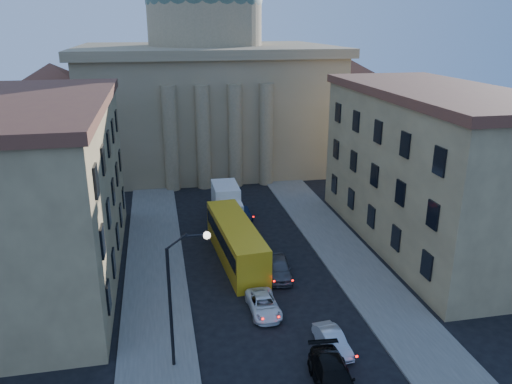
# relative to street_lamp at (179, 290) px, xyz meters

# --- Properties ---
(sidewalk_left) EXTENTS (5.00, 60.00, 0.15)m
(sidewalk_left) POSITION_rel_street_lamp_xyz_m (-1.53, 10.00, -5.21)
(sidewalk_left) COLOR #5D5B55
(sidewalk_left) RESTS_ON ground
(sidewalk_right) EXTENTS (5.00, 60.00, 0.15)m
(sidewalk_right) POSITION_rel_street_lamp_xyz_m (15.47, 10.00, -5.21)
(sidewalk_right) COLOR #5D5B55
(sidewalk_right) RESTS_ON ground
(church) EXTENTS (68.02, 28.76, 36.60)m
(church) POSITION_rel_street_lamp_xyz_m (6.97, 47.47, 6.59)
(church) COLOR #897854
(church) RESTS_ON ground
(building_left) EXTENTS (11.60, 26.60, 14.70)m
(building_left) POSITION_rel_street_lamp_xyz_m (-10.03, 14.00, 2.14)
(building_left) COLOR tan
(building_left) RESTS_ON ground
(building_right) EXTENTS (11.60, 26.60, 14.70)m
(building_right) POSITION_rel_street_lamp_xyz_m (23.97, 14.00, 2.14)
(building_right) COLOR tan
(building_right) RESTS_ON ground
(street_lamp) EXTENTS (2.62, 0.44, 8.83)m
(street_lamp) POSITION_rel_street_lamp_xyz_m (0.00, 0.00, 0.00)
(street_lamp) COLOR black
(street_lamp) RESTS_ON ground
(car_right_near) EXTENTS (1.67, 3.93, 1.26)m
(car_right_near) POSITION_rel_street_lamp_xyz_m (9.60, -0.31, -4.66)
(car_right_near) COLOR #B9BCC1
(car_right_near) RESTS_ON ground
(car_left_mid) EXTENTS (2.13, 4.49, 1.24)m
(car_left_mid) POSITION_rel_street_lamp_xyz_m (6.17, 4.83, -4.67)
(car_left_mid) COLOR white
(car_left_mid) RESTS_ON ground
(car_right_mid) EXTENTS (2.66, 5.60, 1.58)m
(car_right_mid) POSITION_rel_street_lamp_xyz_m (8.37, -3.91, -4.50)
(car_right_mid) COLOR black
(car_right_mid) RESTS_ON ground
(car_right_far) EXTENTS (2.43, 4.82, 1.58)m
(car_right_far) POSITION_rel_street_lamp_xyz_m (8.58, 9.84, -4.50)
(car_right_far) COLOR #505156
(car_right_far) RESTS_ON ground
(car_right_distant) EXTENTS (1.86, 4.05, 1.29)m
(car_right_distant) POSITION_rel_street_lamp_xyz_m (7.77, 23.41, -4.64)
(car_right_distant) COLOR black
(car_right_distant) RESTS_ON ground
(city_bus) EXTENTS (3.76, 12.60, 3.50)m
(city_bus) POSITION_rel_street_lamp_xyz_m (5.57, 13.62, -3.40)
(city_bus) COLOR gold
(city_bus) RESTS_ON ground
(box_truck) EXTENTS (2.68, 6.65, 3.64)m
(box_truck) POSITION_rel_street_lamp_xyz_m (6.17, 23.31, -3.56)
(box_truck) COLOR silver
(box_truck) RESTS_ON ground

